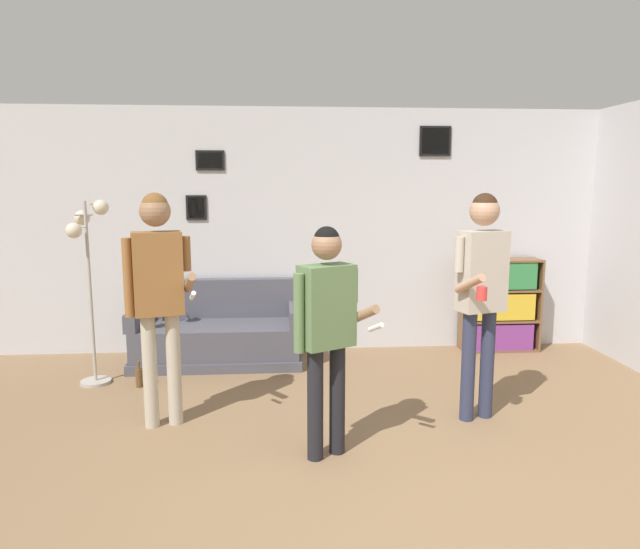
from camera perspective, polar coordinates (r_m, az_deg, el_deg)
wall_back at (r=6.43m, az=2.21°, el=4.38°), size 8.17×0.08×2.70m
couch at (r=6.19m, az=-10.15°, el=-6.00°), size 1.75×0.80×0.84m
bookshelf at (r=6.77m, az=17.55°, el=-2.93°), size 0.87×0.30×1.05m
floor_lamp at (r=5.65m, az=-22.17°, el=1.34°), size 0.35×0.38×1.73m
person_player_foreground_left at (r=4.47m, az=-15.88°, el=-0.84°), size 0.57×0.44×1.81m
person_player_foreground_center at (r=3.83m, az=0.67°, el=-4.50°), size 0.59×0.37×1.60m
person_watcher_holding_cup at (r=4.61m, az=15.87°, el=-0.61°), size 0.48×0.53×1.80m
bottle_on_floor at (r=5.64m, az=-17.64°, el=-9.74°), size 0.06×0.06×0.25m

